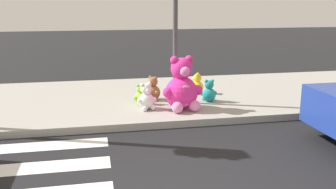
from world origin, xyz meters
TOP-DOWN VIEW (x-y plane):
  - sidewalk at (0.00, 5.20)m, footprint 28.00×4.40m
  - sign_pole at (1.00, 4.40)m, footprint 0.56×0.11m
  - plush_pink_large at (1.03, 3.81)m, footprint 0.91×0.82m
  - plush_lime at (0.20, 4.40)m, footprint 0.36×0.33m
  - plush_yellow at (1.74, 5.19)m, footprint 0.38×0.39m
  - plush_teal at (1.81, 4.35)m, footprint 0.41×0.36m
  - plush_brown at (0.52, 4.74)m, footprint 0.42×0.41m
  - plush_white at (0.26, 3.96)m, footprint 0.44×0.42m

SIDE VIEW (x-z plane):
  - sidewalk at x=0.00m, z-range 0.00..0.15m
  - plush_lime at x=0.20m, z-range 0.10..0.58m
  - plush_yellow at x=1.74m, z-range 0.10..0.63m
  - plush_teal at x=1.81m, z-range 0.10..0.63m
  - plush_brown at x=0.52m, z-range 0.09..0.67m
  - plush_white at x=0.26m, z-range 0.09..0.68m
  - plush_pink_large at x=1.03m, z-range 0.03..1.21m
  - sign_pole at x=1.00m, z-range 0.25..3.45m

